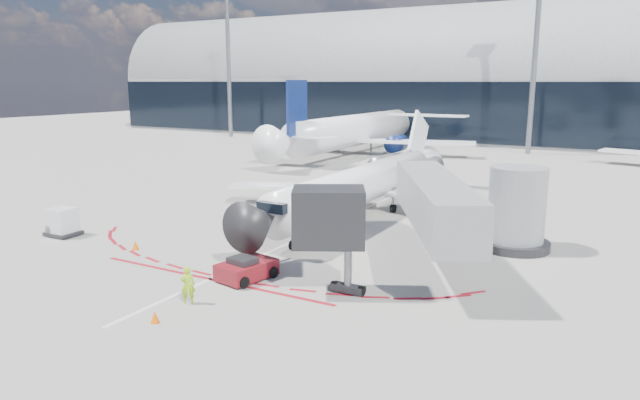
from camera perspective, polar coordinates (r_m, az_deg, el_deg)
The scene contains 14 objects.
ground at distance 37.95m, azimuth 0.27°, elevation -2.80°, with size 260.00×260.00×0.00m, color gray.
apron_centerline at distance 39.66m, azimuth 1.67°, elevation -2.16°, with size 0.25×40.00×0.01m, color silver.
apron_stop_bar at distance 28.86m, azimuth -10.93°, elevation -7.77°, with size 14.00×0.25×0.01m, color maroon.
terminal_building at distance 98.75m, azimuth 19.15°, elevation 10.55°, with size 150.00×24.15×24.00m.
jet_bridge at distance 30.91m, azimuth 13.59°, elevation -0.79°, with size 10.03×15.20×4.90m.
light_mast_west at distance 101.84m, azimuth -9.13°, elevation 13.30°, with size 0.70×0.70×25.00m, color slate.
light_mast_centre at distance 81.22m, azimuth 20.69°, elevation 13.13°, with size 0.70×0.70×25.00m, color slate.
regional_jet at distance 41.54m, azimuth 4.79°, elevation 1.80°, with size 23.14×28.53×7.14m.
pushback_tug at distance 28.45m, azimuth -7.36°, elevation -6.86°, with size 2.38×4.58×1.16m.
ramp_worker at distance 25.79m, azimuth -13.09°, elevation -8.27°, with size 0.62×0.41×1.70m, color #9AD816.
uld_container at distance 39.33m, azimuth -24.36°, elevation -2.04°, with size 1.94×1.67×1.77m.
safety_cone_left at distance 34.70m, azimuth -17.98°, elevation -4.32°, with size 0.40×0.40×0.55m, color #FF6205.
safety_cone_right at distance 24.36m, azimuth -16.19°, elevation -11.16°, with size 0.37×0.37×0.51m, color #FF6205.
bg_airliner_0 at distance 78.40m, azimuth 3.88°, elevation 9.21°, with size 37.52×39.73×12.14m, color white, non-canonical shape.
Camera 1 is at (17.74, -32.16, 9.56)m, focal length 32.00 mm.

